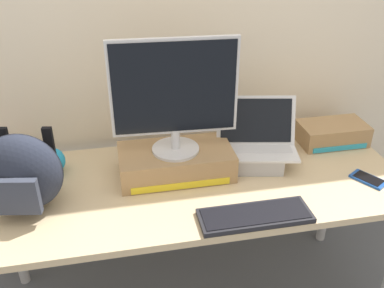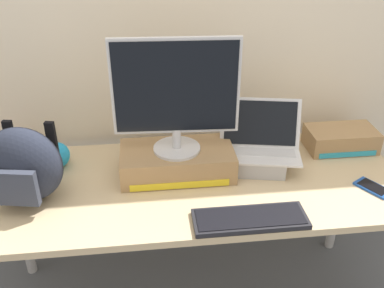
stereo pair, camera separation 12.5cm
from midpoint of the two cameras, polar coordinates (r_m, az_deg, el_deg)
back_wall at (r=2.03m, az=0.27°, el=16.22°), size 7.00×0.10×2.60m
desk at (r=1.88m, az=1.92°, el=-6.69°), size 1.80×0.72×0.73m
toner_box_yellow at (r=1.86m, az=-0.04°, el=-2.32°), size 0.48×0.26×0.12m
desktop_monitor at (r=1.72m, az=-0.05°, el=6.46°), size 0.51×0.20×0.48m
open_laptop at (r=1.94m, az=10.60°, el=-1.28°), size 0.38×0.29×0.29m
external_keyboard at (r=1.64m, az=9.82°, el=-9.71°), size 0.42×0.15×0.02m
messenger_backpack at (r=1.75m, az=-19.43°, el=-2.73°), size 0.33×0.27×0.31m
coffee_mug at (r=2.04m, az=-20.98°, el=-1.68°), size 0.12×0.08×0.09m
cell_phone at (r=1.96m, az=24.38°, el=-5.29°), size 0.14×0.16×0.01m
plush_toy at (r=1.98m, az=-15.63°, el=-1.46°), size 0.11×0.11×0.11m
toner_box_cyan at (r=2.19m, az=20.51°, el=0.60°), size 0.32×0.18×0.10m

